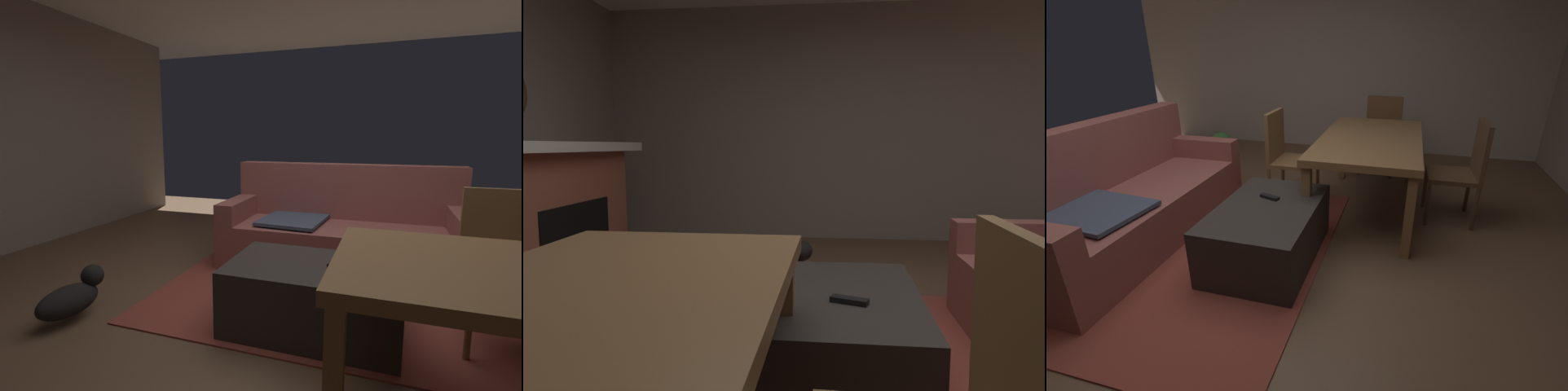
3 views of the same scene
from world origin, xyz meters
The scene contains 7 objects.
floor centered at (0.00, 0.00, 0.00)m, with size 8.11×8.11×0.00m, color brown.
area_rug centered at (0.05, 0.40, 0.01)m, with size 2.60×2.00×0.01m, color brown.
couch centered at (0.06, 1.06, 0.33)m, with size 2.20×0.90×0.96m.
ottoman_coffee_table centered at (0.05, -0.19, 0.22)m, with size 1.08×0.71×0.44m, color #2D2826.
tv_remote centered at (0.19, -0.15, 0.45)m, with size 0.05×0.16×0.02m, color black.
dining_chair_north centered at (1.13, 0.04, 0.52)m, with size 0.44×0.44×0.93m.
small_dog centered at (-1.50, -0.63, 0.17)m, with size 0.27×0.50×0.30m.
Camera 1 is at (0.49, -2.43, 1.25)m, focal length 25.57 mm.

